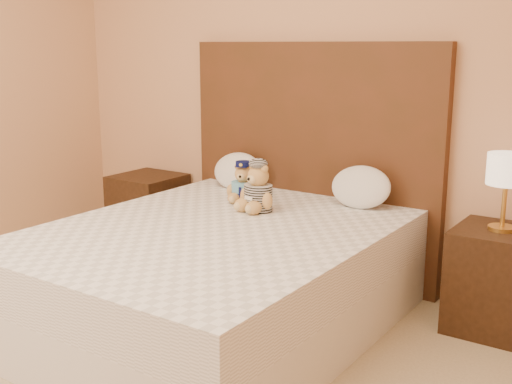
# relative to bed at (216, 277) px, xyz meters

# --- Properties ---
(bed) EXTENTS (1.60, 2.00, 0.55)m
(bed) POSITION_rel_bed_xyz_m (0.00, 0.00, 0.00)
(bed) COLOR white
(bed) RESTS_ON ground
(headboard) EXTENTS (1.75, 0.08, 1.50)m
(headboard) POSITION_rel_bed_xyz_m (0.00, 1.01, 0.47)
(headboard) COLOR #522A18
(headboard) RESTS_ON ground
(nightstand_left) EXTENTS (0.45, 0.45, 0.55)m
(nightstand_left) POSITION_rel_bed_xyz_m (-1.25, 0.80, -0.00)
(nightstand_left) COLOR #361F11
(nightstand_left) RESTS_ON ground
(nightstand_right) EXTENTS (0.45, 0.45, 0.55)m
(nightstand_right) POSITION_rel_bed_xyz_m (1.25, 0.80, -0.00)
(nightstand_right) COLOR #361F11
(nightstand_right) RESTS_ON ground
(lamp) EXTENTS (0.20, 0.20, 0.40)m
(lamp) POSITION_rel_bed_xyz_m (1.25, 0.80, 0.57)
(lamp) COLOR gold
(lamp) RESTS_ON nightstand_right
(teddy_police) EXTENTS (0.26, 0.26, 0.24)m
(teddy_police) POSITION_rel_bed_xyz_m (-0.21, 0.55, 0.40)
(teddy_police) COLOR tan
(teddy_police) RESTS_ON bed
(teddy_prisoner) EXTENTS (0.29, 0.28, 0.28)m
(teddy_prisoner) POSITION_rel_bed_xyz_m (-0.01, 0.42, 0.42)
(teddy_prisoner) COLOR tan
(teddy_prisoner) RESTS_ON bed
(pillow_left) EXTENTS (0.36, 0.23, 0.26)m
(pillow_left) POSITION_rel_bed_xyz_m (-0.46, 0.83, 0.40)
(pillow_left) COLOR white
(pillow_left) RESTS_ON bed
(pillow_right) EXTENTS (0.37, 0.24, 0.26)m
(pillow_right) POSITION_rel_bed_xyz_m (0.44, 0.83, 0.41)
(pillow_right) COLOR white
(pillow_right) RESTS_ON bed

